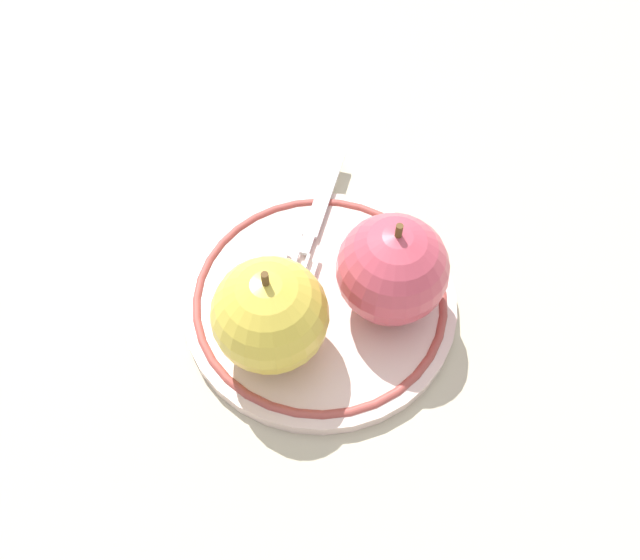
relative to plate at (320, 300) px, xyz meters
The scene contains 5 objects.
ground_plane 0.01m from the plate, 156.38° to the right, with size 2.00×2.00×0.00m, color #B8AC92.
plate is the anchor object (origin of this frame).
apple_red_whole 0.07m from the plate, 27.42° to the right, with size 0.08×0.08×0.09m.
apple_second_whole 0.07m from the plate, 153.56° to the right, with size 0.08×0.08×0.09m.
fork 0.06m from the plate, 70.58° to the left, with size 0.12×0.14×0.00m.
Camera 1 is at (-0.08, -0.21, 0.40)m, focal length 35.00 mm.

